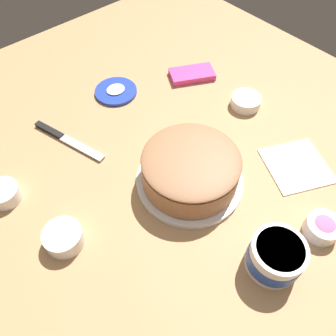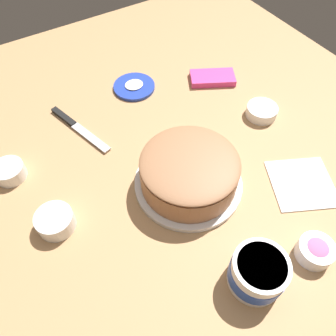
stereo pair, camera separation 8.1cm
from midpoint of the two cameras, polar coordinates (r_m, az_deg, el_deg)
name	(u,v)px [view 2 (the right image)]	position (r m, az deg, el deg)	size (l,w,h in m)	color
ground_plane	(157,172)	(0.85, 0.94, -0.88)	(1.54, 1.54, 0.00)	tan
frosted_cake	(189,173)	(0.79, 6.52, -1.07)	(0.26, 0.26, 0.10)	white
frosting_tub	(258,272)	(0.72, 18.30, -16.70)	(0.11, 0.11, 0.08)	white
frosting_tub_lid	(134,86)	(1.07, -3.55, 13.52)	(0.13, 0.13, 0.02)	#233DAD
spreading_knife	(75,125)	(0.97, -13.28, 6.96)	(0.08, 0.23, 0.01)	silver
sprinkle_bowl_yellow	(9,171)	(0.90, -23.02, -0.71)	(0.08, 0.08, 0.04)	white
sprinkle_bowl_pink	(316,250)	(0.80, 26.52, -12.62)	(0.08, 0.08, 0.04)	white
sprinkle_bowl_blue	(55,221)	(0.78, -15.79, -8.85)	(0.08, 0.08, 0.04)	white
sprinkle_bowl_orange	(262,111)	(1.02, 17.85, 9.06)	(0.09, 0.09, 0.03)	white
candy_box_lower	(212,78)	(1.11, 9.71, 14.72)	(0.14, 0.07, 0.02)	#E53D8E
paper_napkin	(302,183)	(0.90, 24.23, -2.52)	(0.15, 0.15, 0.01)	white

